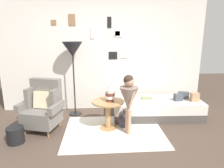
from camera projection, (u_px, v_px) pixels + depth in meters
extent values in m
plane|color=#4C3D33|center=(107.00, 150.00, 3.20)|extent=(12.00, 12.00, 0.00)
cube|color=silver|center=(103.00, 56.00, 4.77)|extent=(4.80, 0.10, 2.60)
cube|color=black|center=(113.00, 55.00, 4.73)|extent=(0.20, 0.02, 0.17)
cube|color=gray|center=(113.00, 55.00, 4.73)|extent=(0.15, 0.01, 0.13)
cube|color=white|center=(116.00, 33.00, 4.61)|extent=(0.20, 0.02, 0.11)
cube|color=silver|center=(116.00, 33.00, 4.61)|extent=(0.16, 0.01, 0.08)
cube|color=white|center=(118.00, 32.00, 4.61)|extent=(0.16, 0.02, 0.23)
cube|color=#A8A89D|center=(118.00, 32.00, 4.60)|extent=(0.13, 0.01, 0.18)
cube|color=olive|center=(72.00, 20.00, 4.47)|extent=(0.15, 0.02, 0.25)
cube|color=#A0A09D|center=(72.00, 20.00, 4.47)|extent=(0.12, 0.01, 0.19)
cube|color=olive|center=(54.00, 22.00, 4.46)|extent=(0.11, 0.02, 0.11)
cube|color=#AFAFA8|center=(54.00, 22.00, 4.45)|extent=(0.09, 0.01, 0.09)
cube|color=white|center=(93.00, 33.00, 4.57)|extent=(0.10, 0.02, 0.26)
cube|color=#9C9C96|center=(93.00, 33.00, 4.57)|extent=(0.08, 0.01, 0.20)
cube|color=white|center=(124.00, 55.00, 4.75)|extent=(0.19, 0.02, 0.14)
cube|color=slate|center=(124.00, 55.00, 4.74)|extent=(0.15, 0.01, 0.11)
cube|color=black|center=(109.00, 22.00, 4.54)|extent=(0.09, 0.02, 0.24)
cube|color=silver|center=(109.00, 22.00, 4.54)|extent=(0.07, 0.01, 0.19)
cube|color=silver|center=(114.00, 131.00, 3.81)|extent=(1.84, 1.42, 0.01)
cylinder|color=olive|center=(24.00, 131.00, 3.70)|extent=(0.04, 0.04, 0.12)
cylinder|color=olive|center=(48.00, 134.00, 3.60)|extent=(0.04, 0.04, 0.12)
cylinder|color=olive|center=(38.00, 121.00, 4.12)|extent=(0.04, 0.04, 0.12)
cylinder|color=olive|center=(60.00, 123.00, 4.03)|extent=(0.04, 0.04, 0.12)
cube|color=slate|center=(42.00, 117.00, 3.81)|extent=(0.73, 0.70, 0.30)
cube|color=slate|center=(46.00, 92.00, 3.92)|extent=(0.62, 0.30, 0.55)
cube|color=slate|center=(31.00, 97.00, 3.87)|extent=(0.16, 0.32, 0.39)
cube|color=slate|center=(56.00, 99.00, 3.77)|extent=(0.16, 0.32, 0.39)
cube|color=slate|center=(25.00, 105.00, 3.80)|extent=(0.23, 0.51, 0.14)
cube|color=slate|center=(57.00, 108.00, 3.67)|extent=(0.23, 0.51, 0.14)
cube|color=beige|center=(43.00, 100.00, 3.83)|extent=(0.39, 0.26, 0.33)
cube|color=#4C4742|center=(156.00, 113.00, 4.48)|extent=(1.93, 0.88, 0.18)
cube|color=silver|center=(157.00, 104.00, 4.43)|extent=(1.93, 0.88, 0.22)
cube|color=tan|center=(195.00, 97.00, 4.27)|extent=(0.16, 0.12, 0.19)
cube|color=#474C56|center=(184.00, 95.00, 4.48)|extent=(0.23, 0.16, 0.15)
cube|color=#474C56|center=(178.00, 97.00, 4.32)|extent=(0.19, 0.14, 0.15)
cylinder|color=tan|center=(108.00, 128.00, 3.94)|extent=(0.34, 0.34, 0.02)
cylinder|color=tan|center=(108.00, 115.00, 3.88)|extent=(0.10, 0.10, 0.52)
cylinder|color=tan|center=(108.00, 102.00, 3.81)|extent=(0.61, 0.61, 0.03)
cylinder|color=brown|center=(110.00, 100.00, 3.78)|extent=(0.14, 0.14, 0.06)
cylinder|color=white|center=(110.00, 97.00, 3.76)|extent=(0.18, 0.18, 0.06)
cylinder|color=brown|center=(110.00, 94.00, 3.75)|extent=(0.18, 0.18, 0.06)
cylinder|color=white|center=(110.00, 91.00, 3.74)|extent=(0.14, 0.14, 0.06)
cylinder|color=white|center=(110.00, 88.00, 3.72)|extent=(0.07, 0.07, 0.06)
cylinder|color=black|center=(76.00, 114.00, 4.64)|extent=(0.28, 0.28, 0.02)
cylinder|color=black|center=(74.00, 81.00, 4.45)|extent=(0.03, 0.03, 1.54)
cone|color=#232328|center=(73.00, 49.00, 4.28)|extent=(0.44, 0.44, 0.32)
cylinder|color=tan|center=(129.00, 123.00, 3.64)|extent=(0.07, 0.07, 0.47)
cylinder|color=tan|center=(127.00, 120.00, 3.73)|extent=(0.07, 0.07, 0.47)
cone|color=gray|center=(129.00, 99.00, 3.58)|extent=(0.34, 0.34, 0.45)
cylinder|color=gray|center=(129.00, 91.00, 3.54)|extent=(0.17, 0.17, 0.17)
cylinder|color=tan|center=(132.00, 98.00, 3.46)|extent=(0.13, 0.08, 0.30)
cylinder|color=tan|center=(127.00, 94.00, 3.68)|extent=(0.13, 0.08, 0.30)
sphere|color=tan|center=(129.00, 81.00, 3.50)|extent=(0.19, 0.19, 0.19)
sphere|color=#38281E|center=(129.00, 80.00, 3.49)|extent=(0.18, 0.18, 0.18)
cube|color=#7D925F|center=(146.00, 98.00, 4.46)|extent=(0.22, 0.17, 0.03)
sphere|color=#332D38|center=(125.00, 120.00, 3.97)|extent=(0.29, 0.29, 0.29)
cylinder|color=#332D38|center=(125.00, 111.00, 3.92)|extent=(0.08, 0.08, 0.09)
cylinder|color=black|center=(15.00, 135.00, 3.39)|extent=(0.28, 0.28, 0.28)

